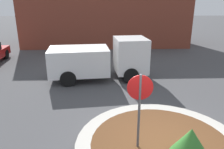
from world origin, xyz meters
name	(u,v)px	position (x,y,z in m)	size (l,w,h in m)	color
ground_plane	(160,147)	(0.00, 0.00, 0.00)	(120.00, 120.00, 0.00)	#474749
traffic_island	(161,145)	(0.00, 0.00, 0.08)	(5.15, 5.15, 0.17)	#BCB7AD
stop_sign	(140,100)	(-0.72, -0.14, 1.65)	(0.71, 0.07, 2.38)	#4C4C51
island_shrub	(190,142)	(0.56, -0.72, 0.68)	(1.06, 1.06, 0.92)	brown
utility_truck	(100,59)	(-1.89, 6.22, 1.15)	(5.50, 2.57, 2.26)	white
storefront_building	(105,14)	(-1.50, 16.99, 2.98)	(15.45, 6.07, 5.96)	brown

